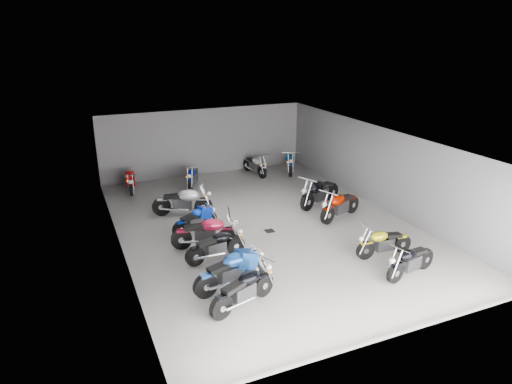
% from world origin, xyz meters
% --- Properties ---
extents(ground, '(14.00, 14.00, 0.00)m').
position_xyz_m(ground, '(0.00, 0.00, 0.00)').
color(ground, '#9F9D97').
rests_on(ground, ground).
extents(wall_back, '(10.00, 0.10, 3.20)m').
position_xyz_m(wall_back, '(0.00, 7.00, 1.60)').
color(wall_back, slate).
rests_on(wall_back, ground).
extents(wall_left, '(0.10, 14.00, 3.20)m').
position_xyz_m(wall_left, '(-5.00, 0.00, 1.60)').
color(wall_left, slate).
rests_on(wall_left, ground).
extents(wall_right, '(0.10, 14.00, 3.20)m').
position_xyz_m(wall_right, '(5.00, 0.00, 1.60)').
color(wall_right, slate).
rests_on(wall_right, ground).
extents(ceiling, '(10.00, 14.00, 0.04)m').
position_xyz_m(ceiling, '(0.00, 0.00, 3.22)').
color(ceiling, black).
rests_on(ceiling, wall_back).
extents(drain_grate, '(0.32, 0.32, 0.01)m').
position_xyz_m(drain_grate, '(0.00, -0.50, 0.01)').
color(drain_grate, black).
rests_on(drain_grate, ground).
extents(motorcycle_left_a, '(2.02, 0.89, 0.93)m').
position_xyz_m(motorcycle_left_a, '(-2.57, -4.46, 0.51)').
color(motorcycle_left_a, black).
rests_on(motorcycle_left_a, ground).
extents(motorcycle_left_b, '(2.24, 0.64, 0.99)m').
position_xyz_m(motorcycle_left_b, '(-2.55, -3.52, 0.54)').
color(motorcycle_left_b, black).
rests_on(motorcycle_left_b, ground).
extents(motorcycle_left_c, '(2.00, 0.49, 0.88)m').
position_xyz_m(motorcycle_left_c, '(-2.40, -1.78, 0.48)').
color(motorcycle_left_c, black).
rests_on(motorcycle_left_c, ground).
extents(motorcycle_left_d, '(2.17, 0.73, 0.98)m').
position_xyz_m(motorcycle_left_d, '(-2.43, -0.84, 0.53)').
color(motorcycle_left_d, black).
rests_on(motorcycle_left_d, ground).
extents(motorcycle_left_e, '(1.78, 0.74, 0.81)m').
position_xyz_m(motorcycle_left_e, '(-2.39, 0.51, 0.44)').
color(motorcycle_left_e, black).
rests_on(motorcycle_left_e, ground).
extents(motorcycle_left_f, '(2.20, 1.01, 1.02)m').
position_xyz_m(motorcycle_left_f, '(-2.41, 2.14, 0.55)').
color(motorcycle_left_f, black).
rests_on(motorcycle_left_f, ground).
extents(motorcycle_right_a, '(1.98, 0.60, 0.88)m').
position_xyz_m(motorcycle_right_a, '(2.40, -4.90, 0.48)').
color(motorcycle_right_a, black).
rests_on(motorcycle_right_a, ground).
extents(motorcycle_right_b, '(1.96, 0.40, 0.86)m').
position_xyz_m(motorcycle_right_b, '(2.48, -3.60, 0.47)').
color(motorcycle_right_b, black).
rests_on(motorcycle_right_b, ground).
extents(motorcycle_right_d, '(2.13, 0.95, 0.98)m').
position_xyz_m(motorcycle_right_d, '(2.90, -0.49, 0.54)').
color(motorcycle_right_d, black).
rests_on(motorcycle_right_d, ground).
extents(motorcycle_right_e, '(2.24, 1.06, 1.04)m').
position_xyz_m(motorcycle_right_e, '(2.89, 0.99, 0.57)').
color(motorcycle_right_e, black).
rests_on(motorcycle_right_e, ground).
extents(motorcycle_back_a, '(0.49, 2.03, 0.89)m').
position_xyz_m(motorcycle_back_a, '(-3.81, 5.83, 0.49)').
color(motorcycle_back_a, black).
rests_on(motorcycle_back_a, ground).
extents(motorcycle_back_c, '(0.99, 1.91, 0.90)m').
position_xyz_m(motorcycle_back_c, '(-1.14, 5.31, 0.49)').
color(motorcycle_back_c, black).
rests_on(motorcycle_back_c, ground).
extents(motorcycle_back_e, '(0.48, 2.08, 0.91)m').
position_xyz_m(motorcycle_back_e, '(2.16, 5.85, 0.50)').
color(motorcycle_back_e, black).
rests_on(motorcycle_back_e, ground).
extents(motorcycle_back_f, '(1.00, 2.09, 0.97)m').
position_xyz_m(motorcycle_back_f, '(3.89, 5.57, 0.53)').
color(motorcycle_back_f, black).
rests_on(motorcycle_back_f, ground).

